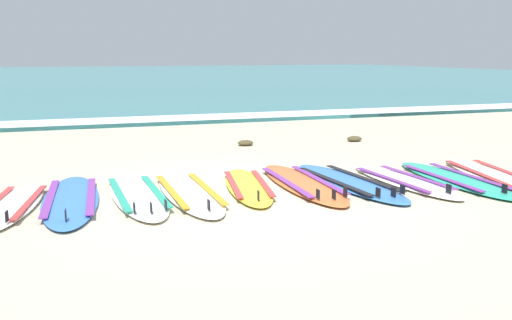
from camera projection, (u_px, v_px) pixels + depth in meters
name	position (u px, v px, depth m)	size (l,w,h in m)	color
ground_plane	(246.00, 194.00, 7.12)	(80.00, 80.00, 0.00)	#C1B599
sea	(92.00, 76.00, 41.63)	(80.00, 60.00, 0.10)	teal
wave_foam_strip	(153.00, 121.00, 14.34)	(80.00, 1.33, 0.11)	white
surfboard_0	(12.00, 205.00, 6.48)	(0.91, 2.25, 0.18)	silver
surfboard_1	(71.00, 199.00, 6.74)	(0.80, 2.62, 0.18)	#3875CC
surfboard_2	(138.00, 195.00, 6.93)	(0.68, 2.48, 0.18)	white
surfboard_3	(189.00, 192.00, 7.07)	(0.65, 2.50, 0.18)	silver
surfboard_4	(248.00, 186.00, 7.40)	(0.91, 2.24, 0.18)	yellow
surfboard_5	(302.00, 183.00, 7.57)	(0.71, 2.59, 0.18)	orange
surfboard_6	(348.00, 182.00, 7.64)	(0.84, 2.62, 0.18)	#3875CC
surfboard_7	(404.00, 181.00, 7.71)	(0.69, 2.32, 0.18)	white
surfboard_8	(454.00, 179.00, 7.82)	(0.69, 2.51, 0.18)	#2DB793
surfboard_9	(491.00, 175.00, 8.09)	(1.12, 2.60, 0.18)	silver
seaweed_clump_near_shoreline	(354.00, 139.00, 11.37)	(0.31, 0.24, 0.11)	#4C4228
seaweed_clump_mid_sand	(246.00, 143.00, 10.85)	(0.30, 0.24, 0.11)	#4C4228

